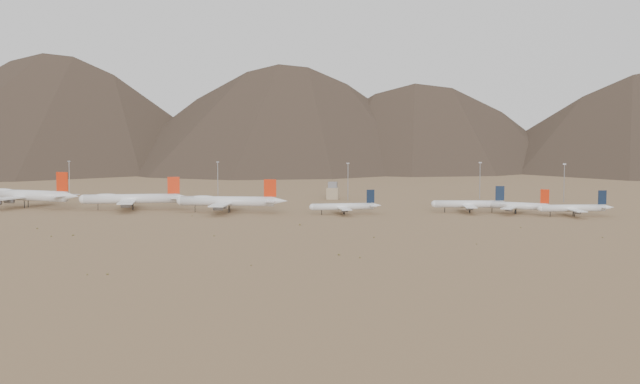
# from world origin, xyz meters

# --- Properties ---
(ground) EXTENTS (3000.00, 3000.00, 0.00)m
(ground) POSITION_xyz_m (0.00, 0.00, 0.00)
(ground) COLOR #98764E
(ground) RESTS_ON ground
(mountain_ridge) EXTENTS (4400.00, 1000.00, 300.00)m
(mountain_ridge) POSITION_xyz_m (0.00, 900.00, 150.00)
(mountain_ridge) COLOR #433328
(mountain_ridge) RESTS_ON ground
(widebody_west) EXTENTS (74.33, 58.65, 22.55)m
(widebody_west) POSITION_xyz_m (-151.53, 36.11, 7.78)
(widebody_west) COLOR silver
(widebody_west) RESTS_ON ground
(widebody_centre) EXTENTS (64.55, 51.00, 19.63)m
(widebody_centre) POSITION_xyz_m (-81.37, 31.20, 6.77)
(widebody_centre) COLOR silver
(widebody_centre) RESTS_ON ground
(widebody_east) EXTENTS (65.63, 50.31, 19.48)m
(widebody_east) POSITION_xyz_m (-20.22, 23.18, 6.72)
(widebody_east) COLOR silver
(widebody_east) RESTS_ON ground
(narrowbody_a) EXTENTS (40.70, 30.27, 13.90)m
(narrowbody_a) POSITION_xyz_m (48.00, 22.00, 4.51)
(narrowbody_a) COLOR silver
(narrowbody_a) RESTS_ON ground
(narrowbody_b) EXTENTS (47.01, 33.99, 15.53)m
(narrowbody_b) POSITION_xyz_m (119.36, 40.78, 5.04)
(narrowbody_b) COLOR silver
(narrowbody_b) RESTS_ON ground
(narrowbody_c) EXTENTS (42.37, 31.75, 14.70)m
(narrowbody_c) POSITION_xyz_m (144.82, 36.56, 4.77)
(narrowbody_c) COLOR silver
(narrowbody_c) RESTS_ON ground
(narrowbody_d) EXTENTS (43.18, 31.63, 14.41)m
(narrowbody_d) POSITION_xyz_m (175.46, 27.90, 4.68)
(narrowbody_d) COLOR silver
(narrowbody_d) RESTS_ON ground
(control_tower) EXTENTS (8.00, 8.00, 12.00)m
(control_tower) POSITION_xyz_m (30.00, 120.00, 5.32)
(control_tower) COLOR #9E8A6B
(control_tower) RESTS_ON ground
(mast_far_west) EXTENTS (2.00, 0.60, 25.70)m
(mast_far_west) POSITION_xyz_m (-160.97, 119.42, 14.20)
(mast_far_west) COLOR gray
(mast_far_west) RESTS_ON ground
(mast_west) EXTENTS (2.00, 0.60, 25.70)m
(mast_west) POSITION_xyz_m (-51.66, 121.00, 14.20)
(mast_west) COLOR gray
(mast_west) RESTS_ON ground
(mast_centre) EXTENTS (2.00, 0.60, 25.70)m
(mast_centre) POSITION_xyz_m (41.42, 110.71, 14.20)
(mast_centre) COLOR gray
(mast_centre) RESTS_ON ground
(mast_east) EXTENTS (2.00, 0.60, 25.70)m
(mast_east) POSITION_xyz_m (130.88, 134.06, 14.20)
(mast_east) COLOR gray
(mast_east) RESTS_ON ground
(mast_far_east) EXTENTS (2.00, 0.60, 25.70)m
(mast_far_east) POSITION_xyz_m (184.58, 117.37, 14.20)
(mast_far_east) COLOR gray
(mast_far_east) RESTS_ON ground
(desert_scrub) EXTENTS (429.59, 182.26, 0.79)m
(desert_scrub) POSITION_xyz_m (-27.48, -101.59, 0.29)
(desert_scrub) COLOR brown
(desert_scrub) RESTS_ON ground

